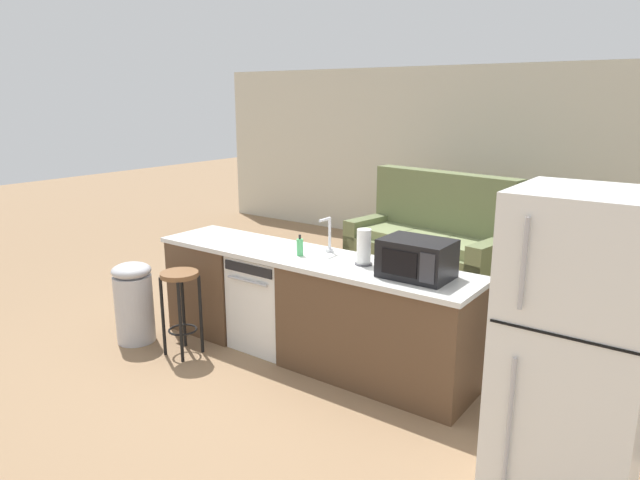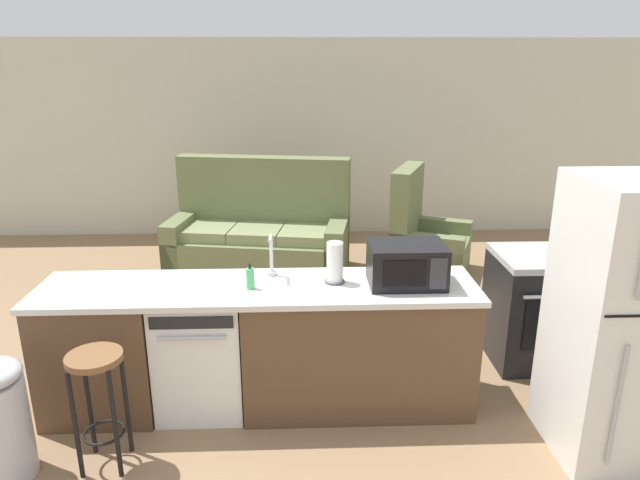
# 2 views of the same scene
# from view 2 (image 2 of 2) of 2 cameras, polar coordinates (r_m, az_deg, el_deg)

# --- Properties ---
(ground_plane) EXTENTS (24.00, 24.00, 0.00)m
(ground_plane) POSITION_cam_2_polar(r_m,az_deg,el_deg) (4.27, -7.89, -15.84)
(ground_plane) COLOR #896B4C
(wall_back) EXTENTS (10.00, 0.06, 2.60)m
(wall_back) POSITION_cam_2_polar(r_m,az_deg,el_deg) (7.81, -3.19, 10.02)
(wall_back) COLOR beige
(wall_back) RESTS_ON ground_plane
(kitchen_counter) EXTENTS (2.94, 0.66, 0.90)m
(kitchen_counter) POSITION_cam_2_polar(r_m,az_deg,el_deg) (4.03, -4.69, -10.89)
(kitchen_counter) COLOR brown
(kitchen_counter) RESTS_ON ground_plane
(dishwasher) EXTENTS (0.58, 0.61, 0.84)m
(dishwasher) POSITION_cam_2_polar(r_m,az_deg,el_deg) (4.08, -11.70, -10.83)
(dishwasher) COLOR white
(dishwasher) RESTS_ON ground_plane
(stove_range) EXTENTS (0.76, 0.68, 0.90)m
(stove_range) POSITION_cam_2_polar(r_m,az_deg,el_deg) (4.90, 21.24, -6.32)
(stove_range) COLOR black
(stove_range) RESTS_ON ground_plane
(refrigerator) EXTENTS (0.72, 0.73, 1.72)m
(refrigerator) POSITION_cam_2_polar(r_m,az_deg,el_deg) (3.85, 28.22, -7.20)
(refrigerator) COLOR white
(refrigerator) RESTS_ON ground_plane
(microwave) EXTENTS (0.50, 0.37, 0.28)m
(microwave) POSITION_cam_2_polar(r_m,az_deg,el_deg) (3.84, 8.66, -2.41)
(microwave) COLOR black
(microwave) RESTS_ON kitchen_counter
(sink_faucet) EXTENTS (0.07, 0.18, 0.30)m
(sink_faucet) POSITION_cam_2_polar(r_m,az_deg,el_deg) (3.95, -4.89, -1.81)
(sink_faucet) COLOR silver
(sink_faucet) RESTS_ON kitchen_counter
(paper_towel_roll) EXTENTS (0.14, 0.14, 0.28)m
(paper_towel_roll) POSITION_cam_2_polar(r_m,az_deg,el_deg) (3.82, 1.49, -2.32)
(paper_towel_roll) COLOR #4C4C51
(paper_towel_roll) RESTS_ON kitchen_counter
(soap_bottle) EXTENTS (0.06, 0.06, 0.18)m
(soap_bottle) POSITION_cam_2_polar(r_m,az_deg,el_deg) (3.77, -6.99, -3.81)
(soap_bottle) COLOR #4CB266
(soap_bottle) RESTS_ON kitchen_counter
(kettle) EXTENTS (0.21, 0.17, 0.19)m
(kettle) POSITION_cam_2_polar(r_m,az_deg,el_deg) (4.68, 24.45, -0.82)
(kettle) COLOR black
(kettle) RESTS_ON stove_range
(bar_stool) EXTENTS (0.32, 0.32, 0.74)m
(bar_stool) POSITION_cam_2_polar(r_m,az_deg,el_deg) (3.64, -21.33, -13.47)
(bar_stool) COLOR brown
(bar_stool) RESTS_ON ground_plane
(couch) EXTENTS (2.12, 1.22, 1.27)m
(couch) POSITION_cam_2_polar(r_m,az_deg,el_deg) (6.61, -5.93, 0.46)
(couch) COLOR #667047
(couch) RESTS_ON ground_plane
(armchair) EXTENTS (1.06, 1.09, 1.20)m
(armchair) POSITION_cam_2_polar(r_m,az_deg,el_deg) (6.57, 10.23, -0.24)
(armchair) COLOR #667047
(armchair) RESTS_ON ground_plane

